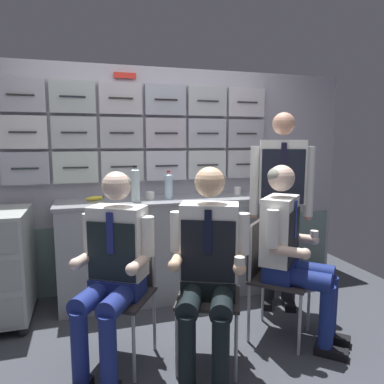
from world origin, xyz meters
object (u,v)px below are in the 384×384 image
at_px(water_bottle_short, 212,185).
at_px(crew_member_by_counter, 291,245).
at_px(folding_chair_left, 124,279).
at_px(crew_member_right, 208,260).
at_px(service_trolley, 3,264).
at_px(folding_chair_by_counter, 268,266).
at_px(paper_cup_tan, 150,195).
at_px(snack_banana, 94,198).
at_px(folding_chair_right, 210,279).
at_px(crew_member_left, 113,263).
at_px(crew_member_standing, 281,193).

bearing_deg(water_bottle_short, crew_member_by_counter, -76.59).
xyz_separation_m(folding_chair_left, crew_member_right, (0.49, -0.32, 0.19)).
distance_m(service_trolley, folding_chair_left, 1.13).
height_order(folding_chair_by_counter, paper_cup_tan, paper_cup_tan).
bearing_deg(paper_cup_tan, snack_banana, 174.84).
height_order(folding_chair_right, folding_chair_by_counter, same).
bearing_deg(crew_member_left, service_trolley, 132.90).
bearing_deg(crew_member_right, water_bottle_short, 69.34).
relative_size(crew_member_by_counter, snack_banana, 7.48).
distance_m(folding_chair_right, crew_member_by_counter, 0.65).
bearing_deg(snack_banana, service_trolley, -163.39).
relative_size(folding_chair_left, crew_member_by_counter, 0.67).
relative_size(folding_chair_right, paper_cup_tan, 11.63).
xyz_separation_m(crew_member_left, crew_member_by_counter, (1.25, -0.02, 0.01)).
height_order(service_trolley, crew_member_left, crew_member_left).
bearing_deg(snack_banana, crew_member_by_counter, -39.45).
bearing_deg(water_bottle_short, folding_chair_right, -110.25).
distance_m(folding_chair_by_counter, snack_banana, 1.61).
bearing_deg(crew_member_right, paper_cup_tan, 96.80).
height_order(crew_member_by_counter, water_bottle_short, crew_member_by_counter).
height_order(service_trolley, water_bottle_short, water_bottle_short).
height_order(crew_member_by_counter, crew_member_standing, crew_member_standing).
bearing_deg(folding_chair_left, crew_member_left, -120.67).
distance_m(water_bottle_short, paper_cup_tan, 0.59).
relative_size(crew_member_standing, water_bottle_short, 7.26).
distance_m(folding_chair_left, crew_member_right, 0.61).
distance_m(folding_chair_left, water_bottle_short, 1.36).
bearing_deg(folding_chair_by_counter, crew_member_left, -175.32).
height_order(crew_member_right, crew_member_by_counter, crew_member_right).
xyz_separation_m(folding_chair_left, crew_member_by_counter, (1.17, -0.16, 0.18)).
bearing_deg(water_bottle_short, crew_member_left, -135.53).
bearing_deg(service_trolley, snack_banana, 16.61).
bearing_deg(folding_chair_by_counter, folding_chair_right, -165.65).
distance_m(crew_member_left, crew_member_by_counter, 1.25).
xyz_separation_m(crew_member_left, crew_member_right, (0.57, -0.18, 0.02)).
height_order(folding_chair_left, folding_chair_by_counter, same).
height_order(crew_member_right, paper_cup_tan, crew_member_right).
relative_size(folding_chair_right, crew_member_standing, 0.51).
xyz_separation_m(folding_chair_left, folding_chair_by_counter, (1.05, -0.05, 0.00)).
bearing_deg(crew_member_right, service_trolley, 142.71).
bearing_deg(folding_chair_right, service_trolley, 148.00).
xyz_separation_m(folding_chair_right, crew_member_by_counter, (0.62, 0.02, 0.18)).
relative_size(crew_member_left, water_bottle_short, 5.44).
height_order(service_trolley, crew_member_right, crew_member_right).
bearing_deg(crew_member_standing, crew_member_right, -142.77).
distance_m(folding_chair_by_counter, paper_cup_tan, 1.25).
bearing_deg(folding_chair_right, folding_chair_by_counter, 14.35).
bearing_deg(folding_chair_by_counter, paper_cup_tan, 127.32).
bearing_deg(crew_member_left, snack_banana, 93.79).
bearing_deg(paper_cup_tan, folding_chair_left, -111.05).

